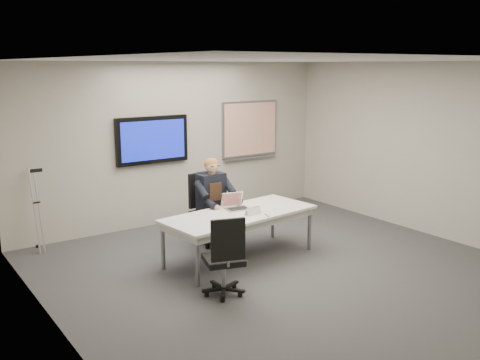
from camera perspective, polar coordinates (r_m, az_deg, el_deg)
floor at (r=7.37m, az=4.89°, el=-9.67°), size 6.00×6.00×0.02m
ceiling at (r=6.84m, az=5.32°, el=12.65°), size 6.00×6.00×0.02m
wall_back at (r=9.44m, az=-6.70°, el=3.93°), size 6.00×0.02×2.80m
wall_left at (r=5.58m, az=-19.27°, el=-2.36°), size 0.02×6.00×2.80m
wall_right at (r=9.17m, az=19.65°, el=3.07°), size 0.02×6.00×2.80m
conference_table at (r=7.60m, az=-0.01°, el=-4.06°), size 2.33×1.17×0.69m
tv_display at (r=9.15m, az=-9.32°, el=4.23°), size 1.30×0.09×0.80m
whiteboard at (r=10.21m, az=1.07°, el=5.37°), size 1.25×0.08×1.10m
office_chair_far at (r=8.37m, az=-3.40°, el=-4.46°), size 0.61×0.61×1.10m
office_chair_near at (r=6.50m, az=-1.67°, el=-9.68°), size 0.61×0.61×1.01m
seated_person at (r=8.11m, az=-2.41°, el=-3.48°), size 0.43×0.74×1.37m
crutch at (r=8.48m, az=-20.87°, el=-2.85°), size 0.38×0.72×1.37m
laptop at (r=7.76m, az=-0.51°, el=-2.67°), size 0.37×0.37×0.23m
name_tent at (r=7.47m, az=1.40°, el=-3.29°), size 0.28×0.12×0.11m
pen at (r=7.43m, az=2.89°, el=-3.77°), size 0.04×0.14×0.01m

